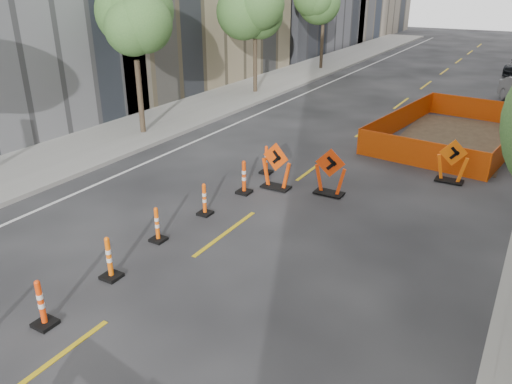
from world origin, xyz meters
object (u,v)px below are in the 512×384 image
Objects in this scene: channelizer_4 at (157,224)px; chevron_sign_left at (276,166)px; chevron_sign_center at (330,172)px; channelizer_7 at (266,160)px; channelizer_2 at (41,303)px; chevron_sign_right at (452,161)px; channelizer_5 at (204,199)px; channelizer_3 at (109,258)px; channelizer_6 at (244,177)px.

chevron_sign_left is at bearing 77.97° from channelizer_4.
chevron_sign_left reaches higher than chevron_sign_center.
chevron_sign_center is (2.71, -0.64, 0.27)m from channelizer_7.
chevron_sign_right is (5.61, 12.27, 0.23)m from channelizer_2.
chevron_sign_center reaches higher than channelizer_5.
chevron_sign_center is (2.77, 5.24, 0.29)m from channelizer_4.
chevron_sign_left is 1.79m from chevron_sign_center.
channelizer_4 is at bearing -94.11° from channelizer_5.
chevron_sign_center reaches higher than channelizer_4.
channelizer_5 is at bearing 91.41° from channelizer_3.
channelizer_7 reaches higher than channelizer_5.
chevron_sign_right is at bearing 42.47° from chevron_sign_left.
chevron_sign_right reaches higher than channelizer_7.
channelizer_2 is at bearing -87.56° from chevron_sign_left.
channelizer_3 is at bearing 93.28° from channelizer_2.
chevron_sign_center is at bearing 75.21° from channelizer_2.
chevron_sign_left is at bearing 72.77° from channelizer_5.
chevron_sign_left is (0.97, -1.07, 0.28)m from channelizer_7.
channelizer_3 is 6.83m from chevron_sign_left.
channelizer_7 is at bearing -179.12° from chevron_sign_right.
channelizer_2 is 13.50m from chevron_sign_right.
channelizer_5 is 0.65× the size of chevron_sign_right.
chevron_sign_left is 1.02× the size of chevron_sign_center.
channelizer_4 is 0.62× the size of chevron_sign_left.
channelizer_2 is 7.85m from channelizer_6.
channelizer_6 is at bearing -163.68° from chevron_sign_right.
chevron_sign_left is (1.03, 4.82, 0.31)m from channelizer_4.
channelizer_4 is 5.88m from channelizer_7.
chevron_sign_center reaches higher than channelizer_6.
channelizer_7 is 0.65× the size of chevron_sign_left.
channelizer_3 is 1.09× the size of channelizer_5.
chevron_sign_center reaches higher than channelizer_2.
chevron_sign_right is (5.73, 10.31, 0.23)m from channelizer_3.
channelizer_4 is at bearing -90.54° from channelizer_7.
channelizer_7 is 0.67× the size of chevron_sign_right.
channelizer_3 is at bearing -90.76° from channelizer_6.
channelizer_7 is (-0.26, 1.96, -0.05)m from channelizer_6.
channelizer_7 is 0.66× the size of chevron_sign_center.
channelizer_2 is 1.09× the size of channelizer_4.
chevron_sign_left reaches higher than channelizer_5.
chevron_sign_left reaches higher than channelizer_6.
channelizer_7 is 2.80m from chevron_sign_center.
channelizer_5 is (-0.10, 3.92, -0.05)m from channelizer_3.
channelizer_4 is at bearing 95.10° from channelizer_2.
chevron_sign_right is (5.91, 2.47, 0.25)m from channelizer_7.
channelizer_4 is at bearing -95.17° from chevron_sign_left.
chevron_sign_left reaches higher than channelizer_3.
channelizer_6 reaches higher than channelizer_4.
channelizer_3 is 0.71× the size of chevron_sign_right.
channelizer_2 is at bearing -118.47° from chevron_sign_center.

